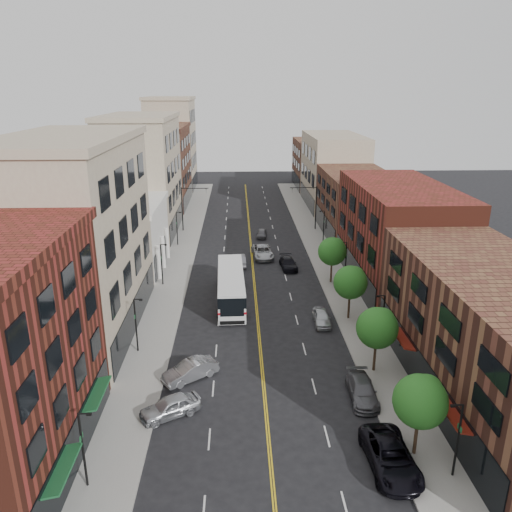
{
  "coord_description": "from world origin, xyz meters",
  "views": [
    {
      "loc": [
        -1.88,
        -32.05,
        22.5
      ],
      "look_at": [
        0.04,
        19.8,
        5.0
      ],
      "focal_mm": 35.0,
      "sensor_mm": 36.0,
      "label": 1
    }
  ],
  "objects": [
    {
      "name": "ground",
      "position": [
        0.0,
        0.0,
        0.0
      ],
      "size": [
        220.0,
        220.0,
        0.0
      ],
      "primitive_type": "plane",
      "color": "black",
      "rests_on": "ground"
    },
    {
      "name": "bldg_l_far_c",
      "position": [
        -17.0,
        86.0,
        10.0
      ],
      "size": [
        10.0,
        16.0,
        20.0
      ],
      "primitive_type": "cube",
      "color": "gray",
      "rests_on": "ground"
    },
    {
      "name": "car_parked_near",
      "position": [
        7.4,
        -7.08,
        0.82
      ],
      "size": [
        2.92,
        6.02,
        1.65
      ],
      "primitive_type": "imported",
      "rotation": [
        0.0,
        0.0,
        0.03
      ],
      "color": "black",
      "rests_on": "ground"
    },
    {
      "name": "sidewalk_left",
      "position": [
        -10.0,
        35.0,
        0.07
      ],
      "size": [
        4.0,
        110.0,
        0.15
      ],
      "primitive_type": "cube",
      "color": "gray",
      "rests_on": "ground"
    },
    {
      "name": "bldg_r_far_a",
      "position": [
        17.0,
        45.0,
        5.0
      ],
      "size": [
        10.0,
        20.0,
        10.0
      ],
      "primitive_type": "cube",
      "color": "brown",
      "rests_on": "ground"
    },
    {
      "name": "bldg_l_tanoffice",
      "position": [
        -17.0,
        13.0,
        9.0
      ],
      "size": [
        10.0,
        22.0,
        18.0
      ],
      "primitive_type": "cube",
      "color": "gray",
      "rests_on": "ground"
    },
    {
      "name": "tree_r_2",
      "position": [
        9.39,
        14.07,
        4.13
      ],
      "size": [
        3.4,
        3.4,
        5.59
      ],
      "color": "black",
      "rests_on": "sidewalk_right"
    },
    {
      "name": "bldg_r_far_b",
      "position": [
        17.0,
        66.0,
        7.0
      ],
      "size": [
        10.0,
        22.0,
        14.0
      ],
      "primitive_type": "cube",
      "color": "gray",
      "rests_on": "ground"
    },
    {
      "name": "car_angle_b",
      "position": [
        -5.9,
        3.46,
        0.77
      ],
      "size": [
        4.74,
        4.0,
        1.53
      ],
      "primitive_type": "imported",
      "rotation": [
        0.0,
        0.0,
        -0.96
      ],
      "color": "#989A9F",
      "rests_on": "ground"
    },
    {
      "name": "tree_r_0",
      "position": [
        9.39,
        -5.93,
        4.13
      ],
      "size": [
        3.4,
        3.4,
        5.59
      ],
      "color": "black",
      "rests_on": "sidewalk_right"
    },
    {
      "name": "lamp_r_2",
      "position": [
        10.95,
        24.0,
        2.97
      ],
      "size": [
        0.81,
        0.55,
        5.05
      ],
      "color": "black",
      "rests_on": "sidewalk_right"
    },
    {
      "name": "signal_mast_left",
      "position": [
        -10.27,
        48.0,
        4.65
      ],
      "size": [
        4.49,
        0.18,
        7.2
      ],
      "color": "black",
      "rests_on": "sidewalk_left"
    },
    {
      "name": "bldg_r_near",
      "position": [
        17.0,
        0.0,
        5.0
      ],
      "size": [
        10.0,
        26.0,
        10.0
      ],
      "primitive_type": "cube",
      "color": "brown",
      "rests_on": "ground"
    },
    {
      "name": "lamp_r_1",
      "position": [
        10.95,
        8.0,
        2.97
      ],
      "size": [
        0.81,
        0.55,
        5.05
      ],
      "color": "black",
      "rests_on": "sidewalk_right"
    },
    {
      "name": "car_lane_b",
      "position": [
        1.5,
        34.0,
        0.81
      ],
      "size": [
        3.14,
        6.0,
        1.61
      ],
      "primitive_type": "imported",
      "rotation": [
        0.0,
        0.0,
        0.08
      ],
      "color": "#A8ABB0",
      "rests_on": "ground"
    },
    {
      "name": "city_bus",
      "position": [
        -2.75,
        19.04,
        1.93
      ],
      "size": [
        3.4,
        12.97,
        3.31
      ],
      "rotation": [
        0.0,
        0.0,
        0.03
      ],
      "color": "silver",
      "rests_on": "ground"
    },
    {
      "name": "bldg_l_white",
      "position": [
        -17.0,
        31.0,
        4.0
      ],
      "size": [
        10.0,
        14.0,
        8.0
      ],
      "primitive_type": "cube",
      "color": "silver",
      "rests_on": "ground"
    },
    {
      "name": "car_angle_a",
      "position": [
        -6.93,
        -1.32,
        0.76
      ],
      "size": [
        4.76,
        3.69,
        1.51
      ],
      "primitive_type": "imported",
      "rotation": [
        0.0,
        0.0,
        -1.08
      ],
      "color": "#B2B5BA",
      "rests_on": "ground"
    },
    {
      "name": "car_lane_a",
      "position": [
        4.64,
        29.34,
        0.69
      ],
      "size": [
        2.31,
        4.89,
        1.38
      ],
      "primitive_type": "imported",
      "rotation": [
        0.0,
        0.0,
        0.08
      ],
      "color": "black",
      "rests_on": "ground"
    },
    {
      "name": "car_lane_c",
      "position": [
        1.85,
        43.85,
        0.64
      ],
      "size": [
        1.89,
        3.89,
        1.28
      ],
      "primitive_type": "imported",
      "rotation": [
        0.0,
        0.0,
        -0.1
      ],
      "color": "#505055",
      "rests_on": "ground"
    },
    {
      "name": "lamp_l_1",
      "position": [
        -10.95,
        8.0,
        2.97
      ],
      "size": [
        0.81,
        0.55,
        5.05
      ],
      "color": "black",
      "rests_on": "sidewalk_left"
    },
    {
      "name": "sidewalk_right",
      "position": [
        10.0,
        35.0,
        0.07
      ],
      "size": [
        4.0,
        110.0,
        0.15
      ],
      "primitive_type": "cube",
      "color": "gray",
      "rests_on": "ground"
    },
    {
      "name": "car_lane_behind",
      "position": [
        -1.8,
        30.97,
        0.74
      ],
      "size": [
        1.88,
        4.61,
        1.49
      ],
      "primitive_type": "imported",
      "rotation": [
        0.0,
        0.0,
        3.21
      ],
      "color": "#55555A",
      "rests_on": "ground"
    },
    {
      "name": "car_parked_far",
      "position": [
        6.39,
        13.05,
        0.69
      ],
      "size": [
        1.7,
        4.07,
        1.38
      ],
      "primitive_type": "imported",
      "rotation": [
        0.0,
        0.0,
        -0.02
      ],
      "color": "#B8BDC1",
      "rests_on": "ground"
    },
    {
      "name": "signal_mast_right",
      "position": [
        10.27,
        48.0,
        4.65
      ],
      "size": [
        4.49,
        0.18,
        7.2
      ],
      "color": "black",
      "rests_on": "sidewalk_right"
    },
    {
      "name": "lamp_l_0",
      "position": [
        -10.95,
        -8.0,
        2.97
      ],
      "size": [
        0.81,
        0.55,
        5.05
      ],
      "color": "black",
      "rests_on": "sidewalk_left"
    },
    {
      "name": "lamp_r_0",
      "position": [
        10.95,
        -8.0,
        2.97
      ],
      "size": [
        0.81,
        0.55,
        5.05
      ],
      "color": "black",
      "rests_on": "sidewalk_right"
    },
    {
      "name": "lamp_r_3",
      "position": [
        10.95,
        40.0,
        2.97
      ],
      "size": [
        0.81,
        0.55,
        5.05
      ],
      "color": "black",
      "rests_on": "sidewalk_right"
    },
    {
      "name": "lamp_l_3",
      "position": [
        -10.95,
        40.0,
        2.97
      ],
      "size": [
        0.81,
        0.55,
        5.05
      ],
      "color": "black",
      "rests_on": "sidewalk_left"
    },
    {
      "name": "car_parked_mid",
      "position": [
        7.4,
        0.22,
        0.71
      ],
      "size": [
        2.18,
        4.96,
        1.42
      ],
      "primitive_type": "imported",
      "rotation": [
        0.0,
        0.0,
        -0.04
      ],
      "color": "#55555A",
      "rests_on": "ground"
    },
    {
      "name": "lamp_l_2",
      "position": [
        -10.95,
        24.0,
        2.97
      ],
      "size": [
        0.81,
        0.55,
        5.05
      ],
      "color": "black",
      "rests_on": "sidewalk_left"
    },
    {
      "name": "bldg_r_far_c",
      "position": [
        17.0,
        86.0,
        5.5
      ],
      "size": [
        10.0,
        18.0,
        11.0
      ],
      "primitive_type": "cube",
      "color": "brown",
      "rests_on": "ground"
    },
    {
      "name": "bldg_r_mid",
      "position": [
        17.0,
        24.0,
        6.0
      ],
      "size": [
        10.0,
        22.0,
        12.0
      ],
      "primitive_type": "cube",
      "color": "#582217",
      "rests_on": "ground"
    },
    {
      "name": "tree_r_1",
      "position": [
        9.39,
        4.07,
        4.13
      ],
      "size": [
        3.4,
        3.4,
        5.59
      ],
      "color": "black",
      "rests_on": "sidewalk_right"
    },
    {
      "name": "tree_r_3",
      "position": [
        9.39,
        24.07,
        4.13
      ],
      "size": [
        3.4,
        3.4,
        5.59
      ],
      "color": "black",
      "rests_on": "sidewalk_right"
    },
    {
      "name": "bldg_l_far_b",
      "position": [
        -17.0,
        68.0,
        7.5
      ],
      "size": [
        10.0,
        20.0,
        15.0
      ],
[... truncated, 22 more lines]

